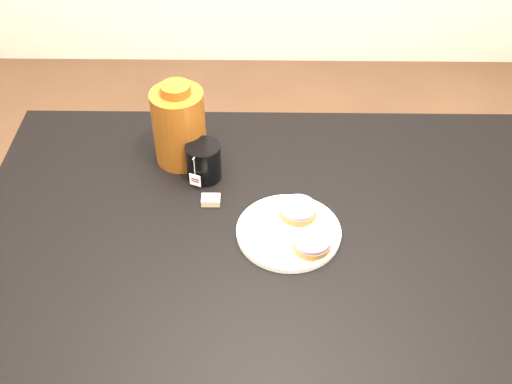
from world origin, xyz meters
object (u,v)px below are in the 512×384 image
(bagel_front, at_px, (312,244))
(bagel_package, at_px, (179,126))
(table, at_px, (270,248))
(mug, at_px, (203,161))
(bagel_back, at_px, (298,210))
(teabag_pouch, at_px, (211,200))
(plate, at_px, (289,231))

(bagel_front, relative_size, bagel_package, 0.41)
(table, xyz_separation_m, mug, (-0.17, 0.17, 0.13))
(table, distance_m, bagel_back, 0.13)
(mug, bearing_deg, teabag_pouch, -53.65)
(bagel_front, bearing_deg, mug, 135.48)
(bagel_back, xyz_separation_m, bagel_package, (-0.30, 0.22, 0.08))
(bagel_package, bearing_deg, table, -46.20)
(bagel_front, relative_size, teabag_pouch, 2.05)
(bagel_front, bearing_deg, teabag_pouch, 146.34)
(bagel_package, bearing_deg, plate, -45.23)
(bagel_package, bearing_deg, bagel_front, -45.61)
(mug, bearing_deg, bagel_front, -22.22)
(plate, relative_size, bagel_front, 2.61)
(plate, bearing_deg, bagel_front, -47.59)
(mug, height_order, bagel_package, bagel_package)
(table, height_order, plate, plate)
(bagel_back, bearing_deg, teabag_pouch, 166.42)
(plate, distance_m, bagel_front, 0.08)
(table, xyz_separation_m, bagel_package, (-0.23, 0.24, 0.19))
(plate, bearing_deg, table, 140.99)
(plate, xyz_separation_m, bagel_front, (0.05, -0.05, 0.02))
(table, xyz_separation_m, teabag_pouch, (-0.15, 0.07, 0.09))
(mug, height_order, teabag_pouch, mug)
(bagel_back, bearing_deg, bagel_front, -76.12)
(bagel_back, distance_m, bagel_package, 0.38)
(mug, bearing_deg, table, -22.48)
(bagel_back, bearing_deg, plate, -113.99)
(mug, bearing_deg, bagel_back, -10.31)
(table, bearing_deg, bagel_front, -44.02)
(table, relative_size, bagel_front, 15.17)
(table, distance_m, bagel_package, 0.38)
(plate, bearing_deg, bagel_back, 66.01)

